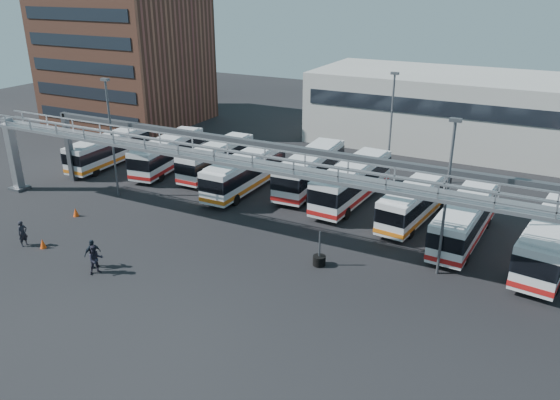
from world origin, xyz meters
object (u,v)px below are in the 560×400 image
at_px(light_pole_left, 111,132).
at_px(bus_6, 415,200).
at_px(light_pole_mid, 447,191).
at_px(bus_2, 217,158).
at_px(pedestrian_d, 93,254).
at_px(bus_0, 109,149).
at_px(cone_right, 76,212).
at_px(bus_7, 465,219).
at_px(tire_stack, 319,260).
at_px(light_pole_back, 391,123).
at_px(bus_3, 245,171).
at_px(bus_8, 552,238).
at_px(pedestrian_b, 96,259).
at_px(bus_1, 168,152).
at_px(bus_4, 310,169).
at_px(pedestrian_a, 23,233).
at_px(cone_left, 43,244).
at_px(bus_5, 352,181).

relative_size(light_pole_left, bus_6, 0.99).
bearing_deg(light_pole_mid, bus_2, 157.41).
bearing_deg(light_pole_left, pedestrian_d, -54.00).
relative_size(bus_0, cone_right, 14.34).
relative_size(bus_7, tire_stack, 4.36).
xyz_separation_m(light_pole_back, bus_3, (-10.71, -7.76, -3.91)).
xyz_separation_m(bus_8, pedestrian_d, (-26.57, -14.24, -0.93)).
bearing_deg(pedestrian_b, light_pole_back, 6.45).
height_order(bus_2, bus_7, bus_7).
height_order(light_pole_back, bus_1, light_pole_back).
distance_m(light_pole_mid, bus_4, 17.63).
xyz_separation_m(bus_6, pedestrian_a, (-23.49, -17.25, -0.75)).
distance_m(light_pole_left, pedestrian_d, 13.91).
height_order(bus_4, bus_7, bus_4).
bearing_deg(bus_2, bus_8, -9.33).
xyz_separation_m(bus_3, cone_left, (-6.83, -16.46, -1.47)).
distance_m(light_pole_back, bus_4, 8.33).
relative_size(light_pole_left, bus_2, 1.01).
bearing_deg(bus_2, bus_0, -166.14).
height_order(bus_2, pedestrian_b, bus_2).
xyz_separation_m(bus_1, bus_8, (34.74, -4.09, 0.13)).
xyz_separation_m(bus_4, pedestrian_b, (-5.78, -20.45, -0.90)).
xyz_separation_m(bus_1, bus_6, (24.95, -1.04, -0.08)).
bearing_deg(pedestrian_b, tire_stack, -27.24).
xyz_separation_m(bus_5, bus_7, (9.81, -3.52, -0.12)).
xyz_separation_m(bus_4, bus_7, (14.29, -4.85, -0.11)).
bearing_deg(tire_stack, light_pole_back, 92.58).
distance_m(light_pole_back, cone_right, 28.00).
height_order(bus_3, bus_5, bus_5).
bearing_deg(bus_3, bus_8, -5.57).
relative_size(bus_2, pedestrian_a, 5.32).
distance_m(light_pole_mid, pedestrian_a, 29.07).
bearing_deg(bus_6, bus_5, 174.03).
height_order(light_pole_left, cone_right, light_pole_left).
distance_m(light_pole_back, pedestrian_d, 27.90).
distance_m(light_pole_left, light_pole_mid, 28.02).
height_order(bus_5, bus_7, bus_5).
height_order(bus_8, pedestrian_b, bus_8).
bearing_deg(cone_right, bus_0, 121.79).
xyz_separation_m(bus_2, bus_8, (29.65, -5.08, 0.21)).
height_order(light_pole_back, bus_6, light_pole_back).
bearing_deg(cone_right, cone_left, -66.41).
distance_m(bus_5, cone_right, 22.73).
distance_m(bus_7, tire_stack, 11.23).
xyz_separation_m(bus_5, pedestrian_d, (-11.06, -18.59, -0.92)).
relative_size(bus_5, pedestrian_d, 5.82).
bearing_deg(cone_left, bus_2, 83.55).
bearing_deg(pedestrian_d, light_pole_left, 50.95).
relative_size(bus_8, pedestrian_a, 6.10).
height_order(light_pole_back, bus_8, light_pole_back).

